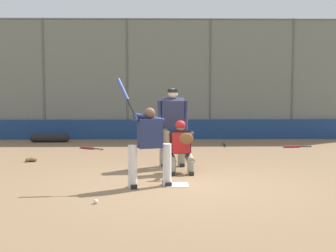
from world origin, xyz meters
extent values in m
plane|color=#846647|center=(0.00, 0.00, 0.00)|extent=(160.00, 160.00, 0.00)
cube|color=white|center=(0.00, 0.00, 0.01)|extent=(0.43, 0.43, 0.01)
cylinder|color=#515651|center=(-4.41, -7.83, 2.13)|extent=(0.08, 0.08, 4.25)
cylinder|color=#515651|center=(-1.47, -7.83, 2.13)|extent=(0.08, 0.08, 4.25)
cylinder|color=#515651|center=(1.47, -7.83, 2.13)|extent=(0.08, 0.08, 4.25)
cylinder|color=#515651|center=(4.41, -7.83, 2.13)|extent=(0.08, 0.08, 4.25)
cube|color=slate|center=(0.00, -7.83, 2.13)|extent=(14.70, 0.01, 4.25)
cylinder|color=#515651|center=(0.00, -7.83, 4.22)|extent=(14.70, 0.06, 0.06)
cube|color=navy|center=(0.00, -7.73, 0.34)|extent=(14.41, 0.18, 0.68)
cube|color=slate|center=(-0.69, -10.13, 0.06)|extent=(10.29, 2.50, 0.12)
cube|color=slate|center=(-0.69, -9.30, 0.22)|extent=(10.29, 0.55, 0.44)
cube|color=#B7BABC|center=(-0.69, -9.30, 0.48)|extent=(10.29, 0.24, 0.08)
cube|color=slate|center=(-0.69, -9.85, 0.38)|extent=(10.29, 0.55, 0.76)
cube|color=#B7BABC|center=(-0.69, -9.85, 0.80)|extent=(10.29, 0.24, 0.08)
cube|color=slate|center=(-0.69, -10.40, 0.54)|extent=(10.29, 0.55, 1.08)
cube|color=#B7BABC|center=(-0.69, -10.40, 1.12)|extent=(10.29, 0.24, 0.08)
cube|color=slate|center=(-0.69, -10.95, 0.70)|extent=(10.29, 0.55, 1.40)
cube|color=#B7BABC|center=(-0.69, -10.95, 1.44)|extent=(10.29, 0.24, 0.08)
cylinder|color=silver|center=(0.19, 0.04, 0.40)|extent=(0.17, 0.17, 0.80)
cube|color=black|center=(0.19, 0.04, 0.04)|extent=(0.18, 0.30, 0.08)
cylinder|color=silver|center=(0.83, 0.23, 0.40)|extent=(0.17, 0.17, 0.80)
cube|color=black|center=(0.83, 0.23, 0.04)|extent=(0.18, 0.30, 0.08)
cube|color=navy|center=(0.51, 0.13, 1.01)|extent=(0.49, 0.36, 0.55)
sphere|color=brown|center=(0.51, 0.13, 1.39)|extent=(0.20, 0.20, 0.20)
cylinder|color=navy|center=(0.53, 0.11, 1.30)|extent=(0.57, 0.20, 0.21)
cylinder|color=navy|center=(0.78, 0.18, 1.30)|extent=(0.15, 0.17, 0.15)
sphere|color=black|center=(0.79, 0.16, 1.36)|extent=(0.04, 0.04, 0.04)
cylinder|color=black|center=(0.86, 0.10, 1.50)|extent=(0.17, 0.15, 0.29)
cylinder|color=#334789|center=(1.02, -0.03, 1.83)|extent=(0.27, 0.24, 0.42)
cylinder|color=gray|center=(-0.34, -1.03, 0.15)|extent=(0.15, 0.15, 0.30)
cylinder|color=gray|center=(-0.32, -1.23, 0.32)|extent=(0.21, 0.46, 0.23)
cube|color=black|center=(-0.34, -1.03, 0.04)|extent=(0.12, 0.27, 0.08)
cylinder|color=gray|center=(0.06, -1.00, 0.15)|extent=(0.15, 0.15, 0.30)
cylinder|color=gray|center=(0.07, -1.19, 0.32)|extent=(0.21, 0.46, 0.23)
cube|color=black|center=(0.06, -1.00, 0.04)|extent=(0.12, 0.27, 0.08)
cube|color=black|center=(-0.12, -1.25, 0.67)|extent=(0.45, 0.38, 0.54)
cube|color=#B21E1E|center=(-0.13, -1.11, 0.67)|extent=(0.40, 0.16, 0.44)
sphere|color=#936B4C|center=(-0.12, -1.25, 1.01)|extent=(0.20, 0.20, 0.20)
sphere|color=#B21E1E|center=(-0.12, -1.25, 1.04)|extent=(0.22, 0.22, 0.22)
cylinder|color=black|center=(-0.30, -1.03, 0.84)|extent=(0.25, 0.52, 0.15)
ellipsoid|color=brown|center=(-0.22, -0.79, 0.81)|extent=(0.31, 0.12, 0.24)
cylinder|color=#936B4C|center=(0.14, -1.23, 0.70)|extent=(0.11, 0.31, 0.43)
cylinder|color=gray|center=(-0.19, -2.10, 0.47)|extent=(0.19, 0.19, 0.94)
cube|color=black|center=(-0.19, -2.10, 0.04)|extent=(0.11, 0.28, 0.08)
cylinder|color=gray|center=(0.24, -2.09, 0.47)|extent=(0.19, 0.19, 0.94)
cube|color=black|center=(0.24, -2.09, 0.04)|extent=(0.11, 0.28, 0.08)
cube|color=#282D4C|center=(0.02, -2.03, 1.27)|extent=(0.51, 0.45, 0.71)
sphere|color=beige|center=(0.02, -2.03, 1.72)|extent=(0.23, 0.23, 0.23)
cylinder|color=black|center=(0.02, -2.03, 1.78)|extent=(0.25, 0.25, 0.08)
cylinder|color=#282D4C|center=(-0.27, -1.97, 1.05)|extent=(0.16, 0.26, 0.99)
cylinder|color=#282D4C|center=(0.31, -1.96, 1.05)|extent=(0.16, 0.26, 0.99)
sphere|color=black|center=(2.01, -4.85, 0.03)|extent=(0.04, 0.04, 0.04)
cylinder|color=black|center=(2.16, -4.94, 0.03)|extent=(0.31, 0.21, 0.03)
cylinder|color=maroon|center=(2.51, -5.16, 0.03)|extent=(0.45, 0.31, 0.07)
sphere|color=black|center=(-1.69, -5.44, 0.03)|extent=(0.04, 0.04, 0.04)
cylinder|color=black|center=(-1.71, -5.63, 0.03)|extent=(0.06, 0.37, 0.03)
cylinder|color=#334789|center=(-1.74, -6.06, 0.03)|extent=(0.10, 0.51, 0.07)
sphere|color=black|center=(-4.34, -5.41, 0.03)|extent=(0.04, 0.04, 0.04)
cylinder|color=black|center=(-4.16, -5.39, 0.03)|extent=(0.37, 0.07, 0.03)
cylinder|color=maroon|center=(-3.72, -5.34, 0.03)|extent=(0.51, 0.12, 0.07)
ellipsoid|color=brown|center=(3.54, -2.84, 0.05)|extent=(0.29, 0.18, 0.10)
ellipsoid|color=brown|center=(3.62, -2.75, 0.05)|extent=(0.10, 0.08, 0.08)
sphere|color=white|center=(1.36, 1.39, 0.04)|extent=(0.07, 0.07, 0.07)
cylinder|color=black|center=(4.03, -6.88, 0.14)|extent=(1.05, 0.29, 0.29)
sphere|color=black|center=(3.50, -6.88, 0.14)|extent=(0.28, 0.28, 0.28)
sphere|color=black|center=(4.56, -6.88, 0.14)|extent=(0.28, 0.28, 0.28)
camera|label=1|loc=(0.34, 8.80, 1.90)|focal=50.00mm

